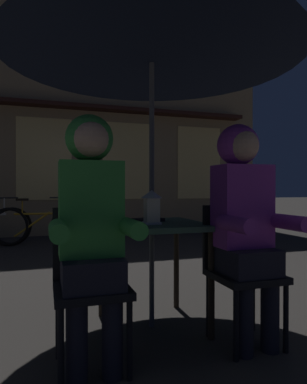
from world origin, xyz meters
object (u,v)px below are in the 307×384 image
chair_right (239,264)px  patio_umbrella (152,36)px  chair_left (90,276)px  bicycle_third (40,225)px  book (149,220)px  person_right_hooded (244,210)px  person_left_hooded (91,213)px  cafe_table (152,237)px  lantern (152,206)px

chair_right → patio_umbrella: bearing=142.5°
chair_left → bicycle_third: 4.33m
chair_left → book: bearing=43.1°
chair_right → person_right_hooded: 0.36m
chair_left → person_left_hooded: 0.36m
person_left_hooded → bicycle_third: size_ratio=0.83×
patio_umbrella → chair_left: size_ratio=2.66×
patio_umbrella → bicycle_third: 4.38m
bicycle_third → book: bearing=-77.9°
book → person_left_hooded: bearing=-152.1°
cafe_table → patio_umbrella: 1.42m
cafe_table → patio_umbrella: (0.00, 0.00, 1.42)m
chair_left → person_left_hooded: (-0.00, -0.06, 0.36)m
chair_right → person_left_hooded: bearing=-176.6°
cafe_table → book: 0.14m
chair_left → person_right_hooded: size_ratio=0.62×
person_left_hooded → chair_right: bearing=3.4°
book → bicycle_third: bearing=83.5°
chair_right → book: bearing=136.5°
lantern → person_left_hooded: 0.55m
book → person_right_hooded: bearing=-65.4°
lantern → bicycle_third: bearing=101.0°
cafe_table → person_left_hooded: 0.67m
cafe_table → bicycle_third: 4.04m
lantern → chair_left: bearing=-149.7°
person_right_hooded → book: size_ratio=7.00×
cafe_table → person_right_hooded: (0.48, -0.43, 0.21)m
chair_right → bicycle_third: bearing=106.8°
lantern → person_right_hooded: (0.51, -0.32, -0.01)m
bicycle_third → patio_umbrella: bearing=-78.2°
patio_umbrella → chair_right: (0.48, -0.37, -1.57)m
lantern → bicycle_third: (-0.79, 4.06, -0.51)m
cafe_table → book: bearing=87.8°
chair_left → book: (0.48, 0.45, 0.26)m
lantern → person_left_hooded: size_ratio=0.17×
person_right_hooded → chair_left: bearing=176.6°
chair_right → person_left_hooded: person_left_hooded is taller
cafe_table → person_right_hooded: bearing=-41.6°
chair_right → person_left_hooded: size_ratio=0.62×
bicycle_third → book: (0.83, -3.86, 0.41)m
patio_umbrella → person_right_hooded: (0.48, -0.43, -1.21)m
cafe_table → patio_umbrella: bearing=0.0°
cafe_table → chair_right: (0.48, -0.37, -0.15)m
cafe_table → chair_right: bearing=-37.5°
cafe_table → person_right_hooded: person_right_hooded is taller
patio_umbrella → lantern: (-0.03, -0.11, -1.20)m
lantern → chair_right: lantern is taller
bicycle_third → chair_left: bearing=-85.5°
chair_left → patio_umbrella: bearing=37.5°
cafe_table → chair_left: (-0.48, -0.37, -0.15)m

